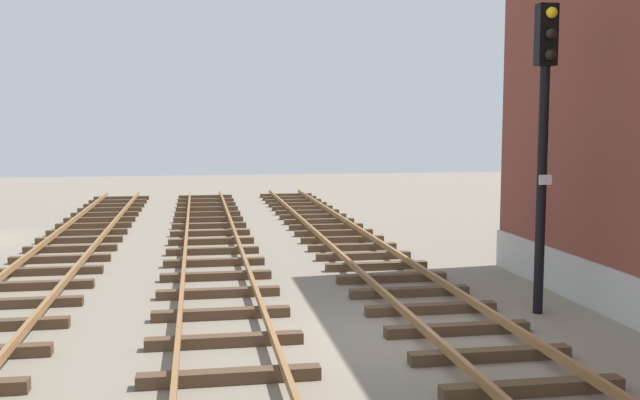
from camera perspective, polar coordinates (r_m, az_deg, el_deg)
ground_plane at (r=12.38m, az=6.93°, el=-10.60°), size 80.00×80.00×0.00m
track_near_building at (r=12.60m, az=10.69°, el=-9.76°), size 2.50×48.65×0.32m
track_centre at (r=11.86m, az=-7.46°, el=-10.68°), size 2.50×48.65×0.32m
signal_mast at (r=13.92m, az=17.12°, el=5.79°), size 0.36×0.40×5.67m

